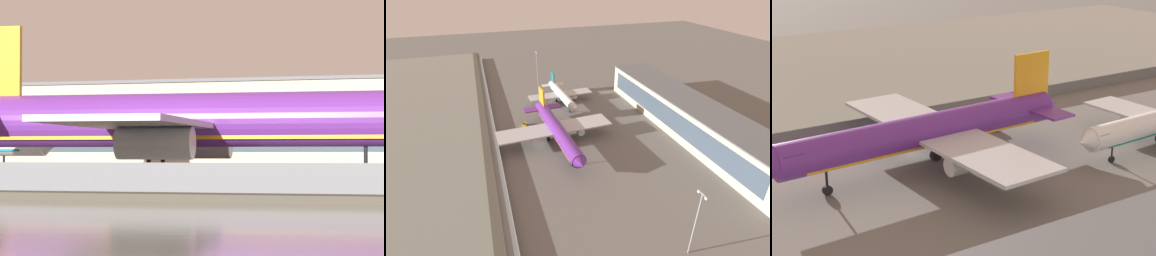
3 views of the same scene
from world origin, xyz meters
TOP-DOWN VIEW (x-y plane):
  - ground_plane at (0.00, 0.00)m, footprint 500.00×500.00m
  - shoreline_seawall at (0.00, -20.50)m, footprint 320.00×3.00m
  - perimeter_fence at (0.00, -16.00)m, footprint 280.00×0.10m
  - cargo_jet_purple at (0.14, 6.86)m, footprint 54.38×46.49m
  - terminal_building at (7.38, 62.51)m, footprint 107.37×18.59m

SIDE VIEW (x-z plane):
  - ground_plane at x=0.00m, z-range 0.00..0.00m
  - shoreline_seawall at x=0.00m, z-range 0.00..0.50m
  - perimeter_fence at x=0.00m, z-range 0.00..2.48m
  - cargo_jet_purple at x=0.14m, z-range -1.91..14.26m
  - terminal_building at x=7.38m, z-range 0.01..14.46m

